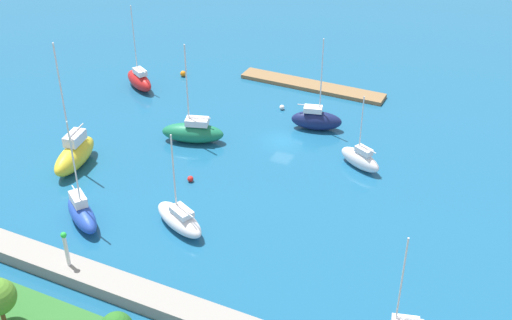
% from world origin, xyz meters
% --- Properties ---
extents(water, '(160.00, 160.00, 0.00)m').
position_xyz_m(water, '(0.00, 0.00, 0.00)').
color(water, '#19567F').
rests_on(water, ground).
extents(pier_dock, '(21.50, 3.08, 0.56)m').
position_xyz_m(pier_dock, '(2.30, -16.00, 0.28)').
color(pier_dock, olive).
rests_on(pier_dock, ground).
extents(breakwater, '(70.70, 2.82, 1.32)m').
position_xyz_m(breakwater, '(0.00, 31.28, 0.66)').
color(breakwater, gray).
rests_on(breakwater, ground).
extents(harbor_beacon, '(0.56, 0.56, 3.73)m').
position_xyz_m(harbor_beacon, '(7.82, 31.28, 3.47)').
color(harbor_beacon, silver).
rests_on(harbor_beacon, breakwater).
extents(sailboat_white_far_north, '(5.91, 4.03, 9.15)m').
position_xyz_m(sailboat_white_far_north, '(-10.64, 1.80, 1.20)').
color(sailboat_white_far_north, white).
rests_on(sailboat_white_far_north, water).
extents(sailboat_yellow_mid_basin, '(3.95, 8.33, 15.59)m').
position_xyz_m(sailboat_yellow_mid_basin, '(19.53, 15.86, 1.68)').
color(sailboat_yellow_mid_basin, yellow).
rests_on(sailboat_yellow_mid_basin, water).
extents(sailboat_green_west_end, '(8.23, 5.03, 12.90)m').
position_xyz_m(sailboat_green_west_end, '(10.00, 4.89, 1.38)').
color(sailboat_green_west_end, '#19724C').
rests_on(sailboat_green_west_end, water).
extents(sailboat_navy_east_end, '(6.86, 3.94, 12.38)m').
position_xyz_m(sailboat_navy_east_end, '(-2.69, -4.67, 1.38)').
color(sailboat_navy_east_end, '#141E4C').
rests_on(sailboat_navy_east_end, water).
extents(sailboat_red_inner_mooring, '(6.56, 5.02, 12.31)m').
position_xyz_m(sailboat_red_inner_mooring, '(24.67, -4.99, 1.37)').
color(sailboat_red_inner_mooring, red).
rests_on(sailboat_red_inner_mooring, water).
extents(sailboat_blue_off_beacon, '(6.75, 5.50, 12.11)m').
position_xyz_m(sailboat_blue_off_beacon, '(11.87, 24.35, 1.30)').
color(sailboat_blue_off_beacon, '#2347B2').
rests_on(sailboat_blue_off_beacon, water).
extents(sailboat_white_center_basin, '(7.36, 5.12, 10.82)m').
position_xyz_m(sailboat_white_center_basin, '(2.39, 20.79, 1.17)').
color(sailboat_white_center_basin, white).
rests_on(sailboat_white_center_basin, water).
extents(mooring_buoy_orange, '(0.87, 0.87, 0.87)m').
position_xyz_m(mooring_buoy_orange, '(21.21, -11.34, 0.44)').
color(mooring_buoy_orange, orange).
rests_on(mooring_buoy_orange, water).
extents(mooring_buoy_red, '(0.70, 0.70, 0.70)m').
position_xyz_m(mooring_buoy_red, '(5.77, 12.88, 0.35)').
color(mooring_buoy_red, red).
rests_on(mooring_buoy_red, water).
extents(mooring_buoy_white, '(0.68, 0.68, 0.68)m').
position_xyz_m(mooring_buoy_white, '(3.44, -7.78, 0.34)').
color(mooring_buoy_white, white).
rests_on(mooring_buoy_white, water).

